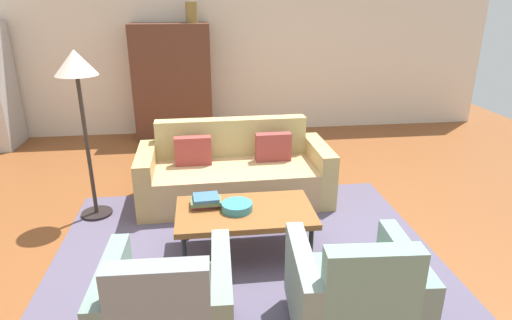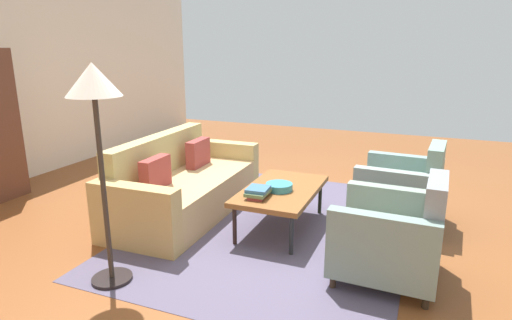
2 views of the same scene
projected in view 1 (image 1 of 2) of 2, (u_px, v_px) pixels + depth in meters
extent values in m
plane|color=brown|center=(250.00, 245.00, 4.07)|extent=(10.82, 10.82, 0.00)
cube|color=silver|center=(223.00, 47.00, 7.10)|extent=(9.02, 0.12, 2.80)
cube|color=#554D64|center=(245.00, 249.00, 3.99)|extent=(3.40, 2.60, 0.01)
cube|color=tan|center=(235.00, 183.00, 4.90)|extent=(1.76, 0.93, 0.42)
cube|color=tan|center=(232.00, 154.00, 5.15)|extent=(1.74, 0.21, 0.86)
cube|color=tan|center=(318.00, 170.00, 4.99)|extent=(0.20, 0.90, 0.62)
cube|color=tan|center=(147.00, 179.00, 4.73)|extent=(0.20, 0.90, 0.62)
cube|color=brown|center=(273.00, 147.00, 4.92)|extent=(0.40, 0.13, 0.32)
cube|color=#953934|center=(193.00, 151.00, 4.80)|extent=(0.40, 0.13, 0.32)
cylinder|color=black|center=(186.00, 222.00, 4.08)|extent=(0.04, 0.04, 0.38)
cylinder|color=black|center=(297.00, 216.00, 4.21)|extent=(0.04, 0.04, 0.38)
cylinder|color=black|center=(184.00, 255.00, 3.56)|extent=(0.04, 0.04, 0.38)
cylinder|color=black|center=(311.00, 247.00, 3.69)|extent=(0.04, 0.04, 0.38)
cube|color=brown|center=(245.00, 212.00, 3.81)|extent=(1.20, 0.70, 0.05)
cylinder|color=#33261D|center=(128.00, 312.00, 3.13)|extent=(0.05, 0.05, 0.10)
cylinder|color=#292912|center=(223.00, 306.00, 3.19)|extent=(0.05, 0.05, 0.10)
cube|color=gray|center=(169.00, 319.00, 2.77)|extent=(0.59, 0.82, 0.30)
cube|color=gray|center=(113.00, 306.00, 2.70)|extent=(0.15, 0.80, 0.56)
cube|color=gray|center=(222.00, 300.00, 2.75)|extent=(0.15, 0.80, 0.56)
cylinder|color=#391B1C|center=(293.00, 297.00, 3.28)|extent=(0.05, 0.05, 0.10)
cylinder|color=#2F2A1B|center=(381.00, 294.00, 3.32)|extent=(0.05, 0.05, 0.10)
cube|color=gray|center=(351.00, 304.00, 2.91)|extent=(0.61, 0.84, 0.30)
cube|color=gray|center=(369.00, 308.00, 2.52)|extent=(0.57, 0.18, 0.78)
cube|color=gray|center=(302.00, 290.00, 2.85)|extent=(0.17, 0.81, 0.56)
cube|color=gray|center=(403.00, 286.00, 2.88)|extent=(0.17, 0.81, 0.56)
cylinder|color=teal|center=(237.00, 207.00, 3.78)|extent=(0.27, 0.27, 0.07)
cube|color=brown|center=(206.00, 204.00, 3.87)|extent=(0.26, 0.16, 0.03)
cube|color=#54704B|center=(206.00, 201.00, 3.86)|extent=(0.27, 0.20, 0.03)
cube|color=#366187|center=(206.00, 198.00, 3.85)|extent=(0.23, 0.21, 0.03)
cube|color=#573123|center=(173.00, 83.00, 6.86)|extent=(1.20, 0.50, 1.80)
cube|color=#3E3315|center=(155.00, 80.00, 7.06)|extent=(0.56, 0.01, 1.51)
cube|color=#442A1D|center=(192.00, 79.00, 7.13)|extent=(0.56, 0.01, 1.51)
cylinder|color=olive|center=(192.00, 12.00, 6.53)|extent=(0.18, 0.18, 0.30)
cylinder|color=black|center=(97.00, 213.00, 4.63)|extent=(0.32, 0.32, 0.03)
cylinder|color=#312923|center=(87.00, 148.00, 4.36)|extent=(0.04, 0.04, 1.45)
cone|color=silver|center=(75.00, 62.00, 4.07)|extent=(0.40, 0.40, 0.24)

